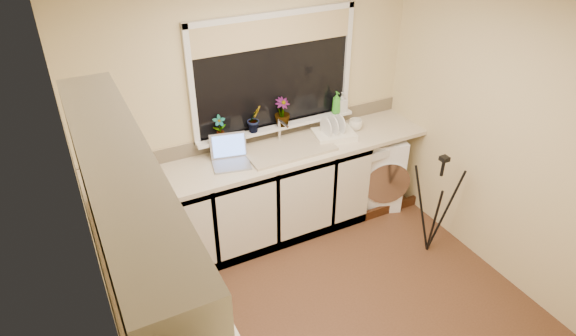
{
  "coord_description": "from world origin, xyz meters",
  "views": [
    {
      "loc": [
        -1.59,
        -2.32,
        3.15
      ],
      "look_at": [
        -0.13,
        0.55,
        1.15
      ],
      "focal_mm": 30.51,
      "sensor_mm": 36.0,
      "label": 1
    }
  ],
  "objects_px": {
    "tripod": "(435,206)",
    "laptop": "(230,156)",
    "washing_machine": "(370,168)",
    "soap_bottle_clear": "(342,102)",
    "kettle": "(159,224)",
    "dish_rack": "(334,135)",
    "microwave": "(137,216)",
    "plant_a": "(220,127)",
    "cup_back": "(355,125)",
    "soap_bottle_green": "(336,103)",
    "plant_b": "(254,119)",
    "plant_c": "(282,112)"
  },
  "relations": [
    {
      "from": "kettle",
      "to": "laptop",
      "type": "bearing_deg",
      "value": 41.79
    },
    {
      "from": "soap_bottle_green",
      "to": "soap_bottle_clear",
      "type": "distance_m",
      "value": 0.08
    },
    {
      "from": "dish_rack",
      "to": "tripod",
      "type": "bearing_deg",
      "value": -49.43
    },
    {
      "from": "microwave",
      "to": "soap_bottle_clear",
      "type": "xyz_separation_m",
      "value": [
        2.2,
        0.79,
        0.11
      ]
    },
    {
      "from": "microwave",
      "to": "soap_bottle_green",
      "type": "bearing_deg",
      "value": -53.66
    },
    {
      "from": "kettle",
      "to": "soap_bottle_green",
      "type": "height_order",
      "value": "soap_bottle_green"
    },
    {
      "from": "kettle",
      "to": "microwave",
      "type": "distance_m",
      "value": 0.17
    },
    {
      "from": "kettle",
      "to": "soap_bottle_clear",
      "type": "bearing_deg",
      "value": 23.56
    },
    {
      "from": "dish_rack",
      "to": "kettle",
      "type": "bearing_deg",
      "value": -148.04
    },
    {
      "from": "washing_machine",
      "to": "kettle",
      "type": "distance_m",
      "value": 2.54
    },
    {
      "from": "washing_machine",
      "to": "cup_back",
      "type": "height_order",
      "value": "cup_back"
    },
    {
      "from": "plant_c",
      "to": "microwave",
      "type": "bearing_deg",
      "value": -153.03
    },
    {
      "from": "tripod",
      "to": "plant_a",
      "type": "xyz_separation_m",
      "value": [
        -1.6,
        1.15,
        0.64
      ]
    },
    {
      "from": "washing_machine",
      "to": "plant_a",
      "type": "xyz_separation_m",
      "value": [
        -1.56,
        0.21,
        0.76
      ]
    },
    {
      "from": "kettle",
      "to": "plant_a",
      "type": "xyz_separation_m",
      "value": [
        0.8,
        0.92,
        0.15
      ]
    },
    {
      "from": "washing_machine",
      "to": "microwave",
      "type": "xyz_separation_m",
      "value": [
        -2.48,
        -0.59,
        0.63
      ]
    },
    {
      "from": "washing_machine",
      "to": "soap_bottle_clear",
      "type": "xyz_separation_m",
      "value": [
        -0.28,
        0.2,
        0.74
      ]
    },
    {
      "from": "plant_a",
      "to": "plant_c",
      "type": "xyz_separation_m",
      "value": [
        0.61,
        -0.02,
        0.02
      ]
    },
    {
      "from": "dish_rack",
      "to": "plant_a",
      "type": "xyz_separation_m",
      "value": [
        -1.07,
        0.22,
        0.23
      ]
    },
    {
      "from": "microwave",
      "to": "cup_back",
      "type": "bearing_deg",
      "value": -58.2
    },
    {
      "from": "dish_rack",
      "to": "plant_a",
      "type": "relative_size",
      "value": 1.75
    },
    {
      "from": "plant_a",
      "to": "kettle",
      "type": "bearing_deg",
      "value": -131.15
    },
    {
      "from": "laptop",
      "to": "plant_b",
      "type": "xyz_separation_m",
      "value": [
        0.32,
        0.17,
        0.22
      ]
    },
    {
      "from": "microwave",
      "to": "soap_bottle_clear",
      "type": "distance_m",
      "value": 2.34
    },
    {
      "from": "plant_a",
      "to": "plant_b",
      "type": "distance_m",
      "value": 0.33
    },
    {
      "from": "microwave",
      "to": "plant_a",
      "type": "bearing_deg",
      "value": -32.67
    },
    {
      "from": "microwave",
      "to": "soap_bottle_green",
      "type": "relative_size",
      "value": 2.15
    },
    {
      "from": "kettle",
      "to": "plant_a",
      "type": "height_order",
      "value": "plant_a"
    },
    {
      "from": "tripod",
      "to": "laptop",
      "type": "bearing_deg",
      "value": 158.1
    },
    {
      "from": "laptop",
      "to": "dish_rack",
      "type": "height_order",
      "value": "laptop"
    },
    {
      "from": "tripod",
      "to": "plant_a",
      "type": "distance_m",
      "value": 2.07
    },
    {
      "from": "dish_rack",
      "to": "soap_bottle_clear",
      "type": "distance_m",
      "value": 0.37
    },
    {
      "from": "plant_c",
      "to": "cup_back",
      "type": "height_order",
      "value": "plant_c"
    },
    {
      "from": "plant_a",
      "to": "soap_bottle_clear",
      "type": "bearing_deg",
      "value": -0.44
    },
    {
      "from": "soap_bottle_green",
      "to": "cup_back",
      "type": "distance_m",
      "value": 0.29
    },
    {
      "from": "plant_a",
      "to": "cup_back",
      "type": "height_order",
      "value": "plant_a"
    },
    {
      "from": "laptop",
      "to": "microwave",
      "type": "bearing_deg",
      "value": -134.88
    },
    {
      "from": "plant_a",
      "to": "laptop",
      "type": "bearing_deg",
      "value": -86.86
    },
    {
      "from": "washing_machine",
      "to": "plant_c",
      "type": "relative_size",
      "value": 3.02
    },
    {
      "from": "laptop",
      "to": "plant_b",
      "type": "bearing_deg",
      "value": 40.58
    },
    {
      "from": "kettle",
      "to": "dish_rack",
      "type": "distance_m",
      "value": 2.0
    },
    {
      "from": "tripod",
      "to": "microwave",
      "type": "relative_size",
      "value": 2.13
    },
    {
      "from": "microwave",
      "to": "cup_back",
      "type": "xyz_separation_m",
      "value": [
        2.27,
        0.62,
        -0.08
      ]
    },
    {
      "from": "kettle",
      "to": "soap_bottle_green",
      "type": "bearing_deg",
      "value": 23.93
    },
    {
      "from": "microwave",
      "to": "kettle",
      "type": "bearing_deg",
      "value": -119.52
    },
    {
      "from": "kettle",
      "to": "soap_bottle_clear",
      "type": "xyz_separation_m",
      "value": [
        2.08,
        0.91,
        0.14
      ]
    },
    {
      "from": "dish_rack",
      "to": "cup_back",
      "type": "relative_size",
      "value": 2.81
    },
    {
      "from": "washing_machine",
      "to": "soap_bottle_clear",
      "type": "bearing_deg",
      "value": 164.2
    },
    {
      "from": "tripod",
      "to": "plant_b",
      "type": "xyz_separation_m",
      "value": [
        -1.27,
        1.14,
        0.66
      ]
    },
    {
      "from": "laptop",
      "to": "cup_back",
      "type": "bearing_deg",
      "value": 12.85
    }
  ]
}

